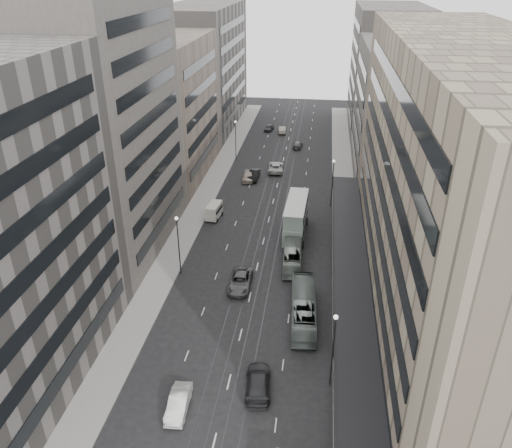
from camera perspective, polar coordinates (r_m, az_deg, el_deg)
The scene contains 26 objects.
ground at distance 55.11m, azimuth -1.95°, elevation -13.20°, with size 220.00×220.00×0.00m, color black.
sidewalk_right at distance 86.54m, azimuth 10.03°, elevation 2.61°, with size 4.00×125.00×0.15m, color gray.
sidewalk_left at distance 88.56m, azimuth -5.67°, elevation 3.50°, with size 4.00×125.00×0.15m, color gray.
department_store at distance 55.24m, azimuth 21.81°, elevation 3.13°, with size 19.20×60.00×30.00m.
building_right_mid at distance 97.18m, azimuth 16.14°, elevation 12.22°, with size 15.00×28.00×24.00m, color #4B4641.
building_right_far at distance 125.85m, azimuth 14.60°, elevation 16.67°, with size 15.00×32.00×28.00m, color #68635D.
building_left_b at distance 69.33m, azimuth -17.59°, elevation 10.41°, with size 15.00×26.00×34.00m, color #4B4641.
building_left_c at distance 94.72m, azimuth -10.61°, elevation 12.75°, with size 15.00×28.00×25.00m, color gray.
building_left_d at distance 125.47m, azimuth -6.05°, elevation 17.33°, with size 15.00×38.00×28.00m, color #68635D.
lamp_right_near at distance 47.49m, azimuth 8.86°, elevation -13.22°, with size 0.44×0.44×8.32m.
lamp_right_far at distance 82.12m, azimuth 8.75°, elevation 5.23°, with size 0.44×0.44×8.32m.
lamp_left_near at distance 63.70m, azimuth -8.89°, elevation -1.68°, with size 0.44×0.44×8.32m.
lamp_left_far at distance 102.35m, azimuth -2.34°, elevation 10.04°, with size 0.44×0.44×8.32m.
bus_near at distance 57.27m, azimuth 5.43°, elevation -9.48°, with size 2.66×11.36×3.16m, color slate.
bus_far at distance 67.41m, azimuth 4.16°, elevation -3.39°, with size 2.33×9.97×2.78m, color gray.
double_decker at distance 73.46m, azimuth 4.58°, elevation 0.79°, with size 3.42×10.22×5.54m.
panel_van at distance 79.20m, azimuth -4.81°, elevation 1.54°, with size 2.28×4.08×2.46m.
sedan_1 at distance 48.33m, azimuth -8.84°, elevation -19.57°, with size 1.67×4.80×1.58m, color silver.
sedan_2 at distance 62.69m, azimuth -1.83°, elevation -6.56°, with size 2.71×5.87×1.63m, color #4E4E50.
sedan_3 at distance 49.52m, azimuth 0.25°, elevation -17.61°, with size 2.36×5.81×1.69m, color #232326.
sedan_4 at distance 93.62m, azimuth -0.92°, elevation 5.53°, with size 2.03×5.04×1.72m, color #B7A798.
sedan_5 at distance 94.00m, azimuth -0.25°, elevation 5.62°, with size 1.79×5.13×1.69m, color black.
sedan_6 at distance 97.98m, azimuth 2.28°, elevation 6.53°, with size 2.84×6.16×1.71m, color #BCBCB7.
sedan_7 at distance 111.71m, azimuth 4.79°, elevation 9.04°, with size 1.86×4.58×1.33m, color #58595B.
sedan_8 at distance 123.41m, azimuth 1.51°, elevation 10.95°, with size 1.71×4.25×1.45m, color #2A2A2C.
sedan_9 at distance 121.86m, azimuth 3.02°, elevation 10.72°, with size 1.61×4.61×1.52m, color #B3A895.
Camera 1 is at (7.37, -41.11, 35.96)m, focal length 35.00 mm.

